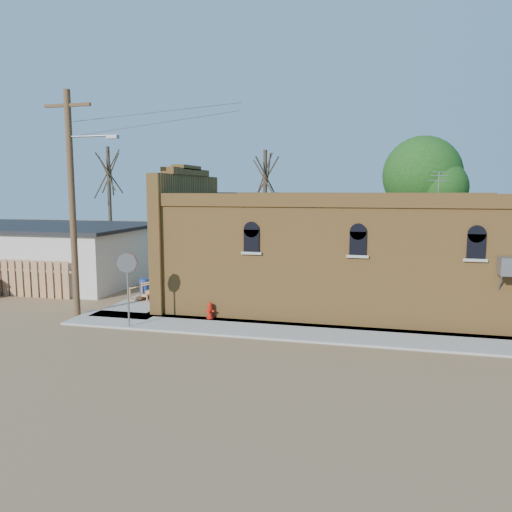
% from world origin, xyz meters
% --- Properties ---
extents(ground, '(120.00, 120.00, 0.00)m').
position_xyz_m(ground, '(0.00, 0.00, 0.00)').
color(ground, olive).
rests_on(ground, ground).
extents(sidewalk_south, '(19.00, 2.20, 0.08)m').
position_xyz_m(sidewalk_south, '(1.50, 0.90, 0.04)').
color(sidewalk_south, '#9E9991').
rests_on(sidewalk_south, ground).
extents(sidewalk_west, '(2.60, 10.00, 0.08)m').
position_xyz_m(sidewalk_west, '(-6.30, 6.00, 0.04)').
color(sidewalk_west, '#9E9991').
rests_on(sidewalk_west, ground).
extents(brick_bar, '(16.40, 7.97, 6.30)m').
position_xyz_m(brick_bar, '(1.64, 5.49, 2.34)').
color(brick_bar, '#AB7234').
rests_on(brick_bar, ground).
extents(wood_fence, '(5.20, 0.10, 1.80)m').
position_xyz_m(wood_fence, '(-12.80, 3.80, 0.90)').
color(wood_fence, '#A66E4B').
rests_on(wood_fence, ground).
extents(utility_pole, '(3.12, 0.26, 9.00)m').
position_xyz_m(utility_pole, '(-8.14, 1.20, 4.77)').
color(utility_pole, brown).
rests_on(utility_pole, ground).
extents(tree_bare_near, '(2.80, 2.80, 7.65)m').
position_xyz_m(tree_bare_near, '(-3.00, 13.00, 5.96)').
color(tree_bare_near, '#473828').
rests_on(tree_bare_near, ground).
extents(tree_bare_far, '(2.80, 2.80, 8.16)m').
position_xyz_m(tree_bare_far, '(-14.00, 14.00, 6.36)').
color(tree_bare_far, '#473828').
rests_on(tree_bare_far, ground).
extents(tree_leafy, '(4.40, 4.40, 8.15)m').
position_xyz_m(tree_leafy, '(6.00, 13.50, 5.93)').
color(tree_leafy, '#473828').
rests_on(tree_leafy, ground).
extents(fire_hydrant, '(0.37, 0.35, 0.65)m').
position_xyz_m(fire_hydrant, '(-2.65, 1.80, 0.40)').
color(fire_hydrant, '#B3140A').
rests_on(fire_hydrant, sidewalk_south).
extents(stop_sign, '(0.70, 0.38, 2.76)m').
position_xyz_m(stop_sign, '(-5.22, 0.00, 2.20)').
color(stop_sign, gray).
rests_on(stop_sign, sidewalk_south).
extents(trash_barrel, '(0.50, 0.50, 0.75)m').
position_xyz_m(trash_barrel, '(-7.30, 5.49, 0.46)').
color(trash_barrel, navy).
rests_on(trash_barrel, sidewalk_west).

